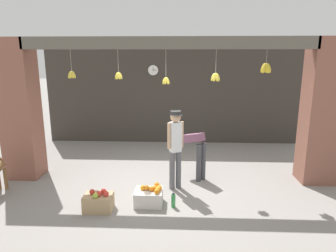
# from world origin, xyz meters

# --- Properties ---
(ground_plane) EXTENTS (60.00, 60.00, 0.00)m
(ground_plane) POSITION_xyz_m (0.00, 0.00, 0.00)
(ground_plane) COLOR gray
(shop_back_wall) EXTENTS (7.66, 0.12, 3.00)m
(shop_back_wall) POSITION_xyz_m (0.00, 3.19, 1.50)
(shop_back_wall) COLOR #38332D
(shop_back_wall) RESTS_ON ground_plane
(shop_pillar_left) EXTENTS (0.70, 0.60, 3.00)m
(shop_pillar_left) POSITION_xyz_m (-3.18, 0.30, 1.50)
(shop_pillar_left) COLOR brown
(shop_pillar_left) RESTS_ON ground_plane
(shop_pillar_right) EXTENTS (0.70, 0.60, 3.00)m
(shop_pillar_right) POSITION_xyz_m (3.18, 0.30, 1.50)
(shop_pillar_right) COLOR brown
(shop_pillar_right) RESTS_ON ground_plane
(storefront_awning) EXTENTS (5.76, 0.26, 0.94)m
(storefront_awning) POSITION_xyz_m (0.02, 0.12, 2.85)
(storefront_awning) COLOR #5B564C
(shopkeeper) EXTENTS (0.32, 0.30, 1.60)m
(shopkeeper) POSITION_xyz_m (0.18, -0.23, 0.94)
(shopkeeper) COLOR #56565B
(shopkeeper) RESTS_ON ground_plane
(worker_stooping) EXTENTS (0.66, 0.68, 1.07)m
(worker_stooping) POSITION_xyz_m (0.56, 0.36, 0.71)
(worker_stooping) COLOR #424247
(worker_stooping) RESTS_ON ground_plane
(fruit_crate_oranges) EXTENTS (0.50, 0.42, 0.36)m
(fruit_crate_oranges) POSITION_xyz_m (-0.28, -0.93, 0.15)
(fruit_crate_oranges) COLOR silver
(fruit_crate_oranges) RESTS_ON ground_plane
(fruit_crate_apples) EXTENTS (0.49, 0.34, 0.38)m
(fruit_crate_apples) POSITION_xyz_m (-1.14, -1.18, 0.16)
(fruit_crate_apples) COLOR tan
(fruit_crate_apples) RESTS_ON ground_plane
(water_bottle) EXTENTS (0.08, 0.08, 0.27)m
(water_bottle) POSITION_xyz_m (0.16, -1.02, 0.12)
(water_bottle) COLOR #38934C
(water_bottle) RESTS_ON ground_plane
(wall_clock) EXTENTS (0.32, 0.03, 0.32)m
(wall_clock) POSITION_xyz_m (-0.56, 3.12, 2.22)
(wall_clock) COLOR black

